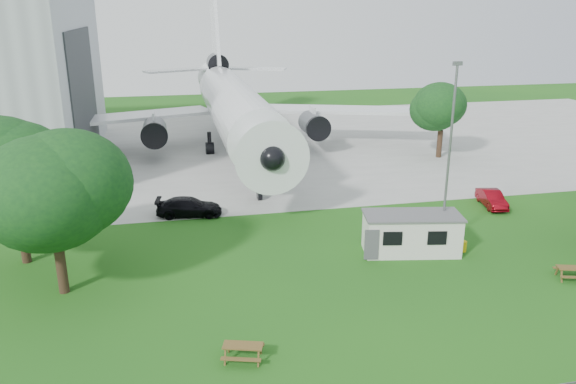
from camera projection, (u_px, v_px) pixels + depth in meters
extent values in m
plane|color=#286B19|center=(352.00, 307.00, 29.90)|extent=(160.00, 160.00, 0.00)
cube|color=#B7B7B2|center=(249.00, 145.00, 65.20)|extent=(120.00, 46.00, 0.03)
cube|color=#2D3033|center=(85.00, 98.00, 55.10)|extent=(0.16, 16.00, 12.96)
cylinder|color=white|center=(235.00, 108.00, 59.50)|extent=(5.40, 34.00, 5.40)
cone|color=white|center=(266.00, 150.00, 41.85)|extent=(5.40, 5.50, 5.40)
cone|color=white|center=(217.00, 77.00, 78.77)|extent=(4.86, 9.00, 4.86)
cube|color=white|center=(116.00, 118.00, 60.37)|extent=(21.36, 10.77, 0.36)
cube|color=white|center=(339.00, 110.00, 65.33)|extent=(21.36, 10.77, 0.36)
cube|color=white|center=(215.00, 35.00, 76.99)|extent=(0.46, 9.96, 12.17)
cylinder|color=#515459|center=(155.00, 132.00, 58.01)|extent=(2.50, 4.20, 2.50)
cylinder|color=#515459|center=(314.00, 125.00, 61.38)|extent=(2.50, 4.20, 2.50)
cylinder|color=#515459|center=(217.00, 64.00, 77.22)|extent=(2.60, 4.50, 2.60)
cylinder|color=black|center=(259.00, 186.00, 46.32)|extent=(0.36, 0.36, 2.40)
cylinder|color=black|center=(210.00, 143.00, 61.09)|extent=(0.44, 0.44, 2.40)
cylinder|color=black|center=(260.00, 140.00, 62.20)|extent=(0.44, 0.44, 2.40)
cube|color=silver|center=(411.00, 234.00, 36.24)|extent=(6.35, 3.53, 2.50)
cube|color=#59595B|center=(413.00, 215.00, 35.83)|extent=(6.58, 3.76, 0.12)
cylinder|color=gold|center=(463.00, 246.00, 36.63)|extent=(0.50, 0.50, 0.70)
cylinder|color=slate|center=(449.00, 160.00, 35.41)|extent=(0.16, 0.16, 12.00)
cylinder|color=#382619|center=(23.00, 235.00, 34.63)|extent=(0.56, 0.56, 3.61)
sphere|color=#1B5419|center=(12.00, 166.00, 33.25)|extent=(7.54, 7.54, 7.54)
cylinder|color=#382619|center=(61.00, 262.00, 30.89)|extent=(0.56, 0.56, 3.63)
sphere|color=#1B5419|center=(50.00, 186.00, 29.51)|extent=(7.49, 7.49, 7.49)
cylinder|color=#382619|center=(439.00, 144.00, 59.43)|extent=(0.56, 0.56, 2.93)
sphere|color=#1B5419|center=(442.00, 110.00, 58.32)|extent=(5.70, 5.70, 5.70)
imported|color=maroon|center=(492.00, 199.00, 44.81)|extent=(2.07, 4.14, 1.30)
imported|color=black|center=(189.00, 207.00, 42.76)|extent=(5.16, 2.64, 1.43)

